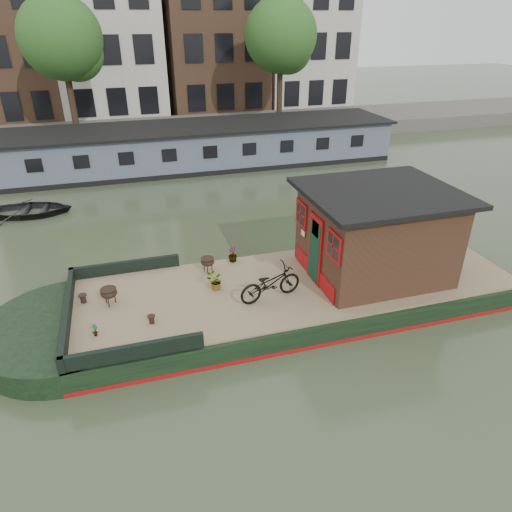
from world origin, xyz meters
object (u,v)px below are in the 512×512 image
object	(u,v)px
dinghy	(29,207)
bicycle	(270,283)
brazier_front	(109,296)
cabin	(376,232)
brazier_rear	(208,265)

from	to	relation	value
dinghy	bicycle	bearing A→B (deg)	-136.45
bicycle	brazier_front	size ratio (longest dim) A/B	3.76
brazier_front	dinghy	xyz separation A→B (m)	(-3.08, 8.68, -0.54)
cabin	brazier_front	xyz separation A→B (m)	(-7.14, 0.37, -1.00)
bicycle	brazier_rear	xyz separation A→B (m)	(-1.27, 1.81, -0.23)
dinghy	brazier_front	bearing A→B (deg)	-153.24
cabin	brazier_rear	bearing A→B (deg)	163.81
brazier_rear	cabin	bearing A→B (deg)	-16.19
brazier_rear	bicycle	bearing A→B (deg)	-54.96
brazier_front	bicycle	bearing A→B (deg)	-12.64
brazier_front	brazier_rear	xyz separation A→B (m)	(2.68, 0.92, -0.01)
brazier_front	dinghy	world-z (taller)	brazier_front
brazier_front	brazier_rear	bearing A→B (deg)	18.98
bicycle	brazier_rear	distance (m)	2.22
cabin	dinghy	distance (m)	13.73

